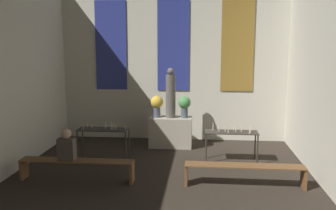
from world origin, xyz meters
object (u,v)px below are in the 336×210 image
Objects in this scene: pew_back_right at (244,170)px; candle_rack_right at (231,135)px; statue at (171,95)px; candle_rack_left at (103,133)px; flower_vase_left at (157,104)px; person_seated at (67,146)px; pew_back_left at (77,165)px; flower_vase_right at (184,105)px; altar at (171,132)px.

candle_rack_right is at bearing 95.69° from pew_back_right.
pew_back_right is (1.80, -2.88, -1.17)m from statue.
candle_rack_left is at bearing -142.62° from statue.
candle_rack_right is (2.03, -1.25, -0.56)m from flower_vase_left.
candle_rack_left is 1.00× the size of candle_rack_right.
flower_vase_left is 3.33m from person_seated.
pew_back_right is at bearing 0.00° from pew_back_left.
pew_back_left is at bearing -154.66° from candle_rack_right.
statue is at bearing 142.60° from candle_rack_right.
person_seated is (-2.40, -2.88, -0.47)m from flower_vase_right.
altar is 0.49× the size of pew_back_right.
statue is at bearing -0.00° from flower_vase_left.
pew_back_left is 3.58× the size of person_seated.
statue reaches higher than pew_back_right.
pew_back_left is 0.47m from person_seated.
candle_rack_left reaches higher than pew_back_right.
person_seated is at bearing -129.88° from flower_vase_right.
candle_rack_left is 3.81m from pew_back_right.
flower_vase_right is 2.45m from candle_rack_left.
candle_rack_left reaches higher than altar.
candle_rack_right is 0.53× the size of pew_back_left.
flower_vase_right reaches higher than candle_rack_left.
candle_rack_right reaches higher than pew_back_right.
candle_rack_left is at bearing 84.29° from pew_back_left.
altar is at bearing 58.00° from pew_back_left.
flower_vase_left is (-0.39, 0.00, 0.81)m from altar.
candle_rack_right reaches higher than altar.
flower_vase_right reaches higher than person_seated.
person_seated reaches higher than candle_rack_left.
flower_vase_left is at bearing 180.00° from altar.
candle_rack_left is (-1.63, -1.25, -0.84)m from statue.
candle_rack_left is 1.89× the size of person_seated.
flower_vase_left is 1.00× the size of flower_vase_right.
statue is (0.00, 0.00, 1.09)m from altar.
flower_vase_left is 0.25× the size of pew_back_right.
altar is 1.96× the size of flower_vase_left.
pew_back_left is 3.59m from pew_back_right.
flower_vase_right is 3.32m from pew_back_right.
statue is at bearing -180.00° from flower_vase_right.
flower_vase_left is at bearing 180.00° from flower_vase_right.
person_seated is (-0.37, -1.63, 0.09)m from candle_rack_left.
statue is 2.04× the size of person_seated.
statue is 0.48m from flower_vase_left.
flower_vase_right is at bearing 116.00° from pew_back_right.
candle_rack_right is at bearing -31.64° from flower_vase_left.
flower_vase_right is 3.78m from person_seated.
candle_rack_right is 0.53× the size of pew_back_right.
candle_rack_right is (1.24, -1.25, -0.56)m from flower_vase_right.
statue is 1.08× the size of candle_rack_left.
statue reaches higher than flower_vase_right.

